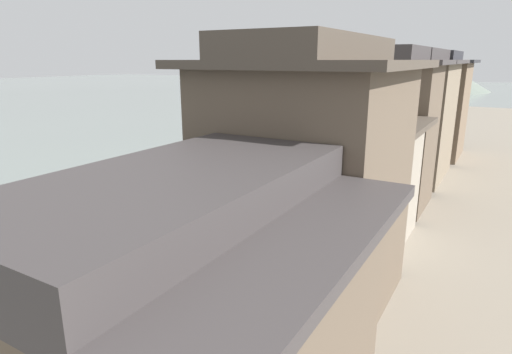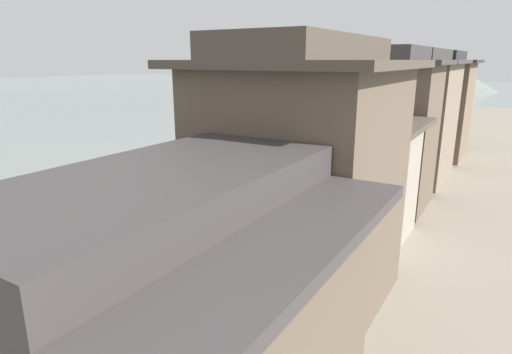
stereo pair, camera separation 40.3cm
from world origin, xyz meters
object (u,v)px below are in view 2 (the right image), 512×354
at_px(boat_moored_third, 52,332).
at_px(mooring_post_dock_mid, 258,232).
at_px(boat_moored_nearest, 210,246).
at_px(boat_moored_far, 293,197).
at_px(house_waterfront_end, 437,105).
at_px(mooring_post_dock_far, 347,176).
at_px(house_waterfront_far, 415,116).
at_px(house_waterfront_tall, 354,174).
at_px(boat_midriver_upstream, 383,147).
at_px(house_waterfront_second, 302,179).
at_px(house_waterfront_narrow, 388,129).
at_px(house_waterfront_nearest, 170,323).
at_px(boat_moored_second, 392,136).
at_px(boat_midriver_drifting, 338,124).

xyz_separation_m(boat_moored_third, mooring_post_dock_mid, (2.53, 8.71, 0.91)).
relative_size(boat_moored_nearest, boat_moored_far, 1.07).
bearing_deg(house_waterfront_end, mooring_post_dock_far, -106.11).
bearing_deg(house_waterfront_far, boat_moored_far, -125.64).
relative_size(boat_moored_nearest, house_waterfront_tall, 0.75).
bearing_deg(boat_midriver_upstream, house_waterfront_second, -80.00).
bearing_deg(boat_moored_far, boat_midriver_upstream, 89.25).
bearing_deg(house_waterfront_narrow, house_waterfront_nearest, -87.95).
bearing_deg(house_waterfront_end, house_waterfront_second, -89.58).
bearing_deg(boat_moored_nearest, boat_moored_far, 88.38).
height_order(house_waterfront_nearest, house_waterfront_end, house_waterfront_end).
bearing_deg(boat_moored_second, mooring_post_dock_mid, -85.57).
xyz_separation_m(house_waterfront_tall, mooring_post_dock_mid, (-3.37, -2.82, -2.53)).
distance_m(house_waterfront_second, house_waterfront_narrow, 11.71).
xyz_separation_m(boat_moored_far, mooring_post_dock_mid, (2.19, -7.96, 0.92)).
height_order(house_waterfront_second, mooring_post_dock_mid, house_waterfront_second).
bearing_deg(boat_moored_far, mooring_post_dock_mid, -74.64).
distance_m(house_waterfront_far, mooring_post_dock_far, 6.45).
distance_m(boat_moored_nearest, boat_midriver_drifting, 41.59).
distance_m(boat_moored_third, house_waterfront_far, 25.51).
relative_size(house_waterfront_narrow, mooring_post_dock_mid, 9.10).
distance_m(house_waterfront_nearest, mooring_post_dock_far, 22.37).
xyz_separation_m(house_waterfront_second, mooring_post_dock_far, (-3.66, 15.07, -3.92)).
bearing_deg(boat_moored_second, house_waterfront_end, -60.69).
height_order(boat_moored_second, mooring_post_dock_far, mooring_post_dock_far).
bearing_deg(boat_midriver_upstream, boat_moored_far, -90.75).
bearing_deg(house_waterfront_end, house_waterfront_tall, -90.23).
relative_size(boat_moored_nearest, house_waterfront_far, 0.54).
height_order(boat_moored_third, mooring_post_dock_far, mooring_post_dock_far).
xyz_separation_m(boat_moored_second, house_waterfront_far, (6.03, -19.03, 4.84)).
bearing_deg(boat_moored_nearest, house_waterfront_far, 70.37).
height_order(boat_moored_third, mooring_post_dock_mid, mooring_post_dock_mid).
relative_size(boat_moored_third, boat_midriver_upstream, 0.82).
bearing_deg(house_waterfront_far, house_waterfront_second, -89.05).
height_order(house_waterfront_nearest, mooring_post_dock_far, house_waterfront_nearest).
distance_m(house_waterfront_tall, mooring_post_dock_mid, 5.07).
distance_m(house_waterfront_second, house_waterfront_end, 27.05).
bearing_deg(house_waterfront_far, boat_midriver_upstream, 112.58).
distance_m(boat_moored_second, house_waterfront_nearest, 45.41).
distance_m(house_waterfront_narrow, mooring_post_dock_far, 6.17).
bearing_deg(house_waterfront_tall, boat_midriver_drifting, 111.61).
relative_size(house_waterfront_second, house_waterfront_narrow, 1.00).
relative_size(house_waterfront_tall, house_waterfront_narrow, 0.71).
height_order(boat_moored_third, house_waterfront_end, house_waterfront_end).
bearing_deg(boat_midriver_drifting, boat_midriver_upstream, -51.22).
bearing_deg(boat_moored_third, mooring_post_dock_far, 82.94).
bearing_deg(mooring_post_dock_mid, house_waterfront_far, 77.96).
bearing_deg(boat_moored_second, house_waterfront_second, -80.52).
xyz_separation_m(boat_midriver_drifting, mooring_post_dock_far, (11.40, -28.34, 0.89)).
distance_m(boat_midriver_drifting, mooring_post_dock_mid, 41.71).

